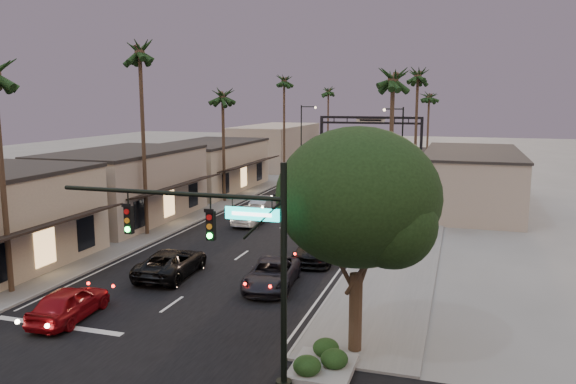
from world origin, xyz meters
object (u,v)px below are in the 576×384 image
Objects in this scene: palm_lb at (139,46)px; palm_rb at (418,72)px; curbside_near at (272,274)px; curbside_black at (318,246)px; traffic_signal at (230,241)px; palm_rc at (429,94)px; streetlight_left at (303,133)px; oncoming_pickup at (172,263)px; oncoming_silver at (263,203)px; arch at (370,128)px; palm_ra at (393,73)px; palm_lc at (223,92)px; palm_far at (328,89)px; corner_tree at (360,203)px; streetlight_right at (399,143)px; palm_ld at (284,78)px; oncoming_red at (69,303)px.

palm_rb is at bearing 51.98° from palm_lb.
curbside_black is at bearing 73.57° from curbside_near.
palm_rc reaches higher than traffic_signal.
streetlight_left is 44.48m from oncoming_pickup.
oncoming_silver is (-12.26, -10.76, -11.74)m from palm_rb.
arch is at bearing 87.72° from curbside_near.
palm_ra reaches higher than curbside_black.
palm_lc is at bearing 114.06° from traffic_signal.
palm_far is at bearing 100.70° from traffic_signal.
streetlight_left reaches higher than curbside_near.
palm_lb is 56.03m from palm_far.
corner_tree is at bearing -38.83° from palm_lb.
palm_far is (-16.90, 54.00, 0.00)m from palm_ra.
palm_far is at bearing 89.59° from palm_lc.
palm_lb is (-8.60, -48.00, 7.85)m from arch.
palm_rc reaches higher than streetlight_left.
palm_lb reaches higher than arch.
palm_ra is at bearing 6.63° from palm_lb.
curbside_black is at bearing -50.56° from palm_lc.
palm_far reaches higher than palm_lc.
curbside_black is (-0.84, 15.65, -4.25)m from traffic_signal.
palm_rc reaches higher than arch.
palm_far is (-8.30, 8.00, 5.91)m from arch.
palm_lb reaches higher than palm_far.
arch is 12.96m from palm_far.
corner_tree is 14.03m from curbside_black.
oncoming_pickup is at bearing -106.37° from streetlight_right.
streetlight_right is 0.59× the size of palm_lb.
palm_ld is 1.08× the size of palm_ra.
palm_rc is 2.22× the size of oncoming_pickup.
traffic_signal is 55.45m from streetlight_left.
streetlight_right and streetlight_left have the same top height.
palm_ra is (15.52, -34.00, 6.11)m from streetlight_left.
corner_tree is at bearing -69.19° from palm_ld.
traffic_signal is 1.48× the size of curbside_black.
palm_far is at bearing 140.36° from palm_rc.
oncoming_silver is 20.79m from curbside_near.
traffic_signal is 53.47m from palm_ld.
palm_far is (-1.38, 20.00, 6.11)m from streetlight_left.
palm_ld is 39.56m from curbside_black.
streetlight_right is 0.74× the size of palm_lc.
palm_ra is at bearing -90.00° from palm_rb.
traffic_signal is 60.31m from palm_rc.
streetlight_left is 0.63× the size of palm_ld.
palm_ld is at bearing 100.61° from curbside_near.
streetlight_left is at bearing -85.45° from oncoming_silver.
oncoming_red is at bearing -86.13° from streetlight_left.
oncoming_pickup is at bearing -51.25° from palm_lb.
corner_tree reaches higher than arch.
traffic_signal is at bearing -92.78° from palm_rc.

